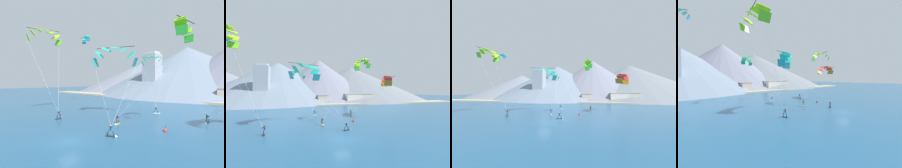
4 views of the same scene
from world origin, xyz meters
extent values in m
plane|color=#23567F|center=(0.00, 0.00, 0.00)|extent=(400.00, 400.00, 0.00)
cube|color=black|center=(9.76, 22.01, 0.04)|extent=(0.62, 1.48, 0.07)
cylinder|color=black|center=(9.81, 22.41, 0.41)|extent=(0.14, 0.24, 0.69)
cylinder|color=black|center=(9.71, 21.62, 0.41)|extent=(0.14, 0.24, 0.69)
cube|color=#33B266|center=(9.76, 22.01, 0.79)|extent=(0.31, 0.25, 0.12)
cylinder|color=black|center=(9.71, 22.02, 1.10)|extent=(0.34, 0.24, 0.58)
cylinder|color=black|center=(9.82, 22.12, 1.27)|extent=(0.50, 0.14, 0.38)
cylinder|color=black|center=(9.79, 21.90, 1.27)|extent=(0.50, 0.14, 0.38)
cylinder|color=black|center=(9.99, 21.99, 1.24)|extent=(0.10, 0.52, 0.03)
sphere|color=tan|center=(9.63, 22.03, 1.48)|extent=(0.21, 0.21, 0.21)
cone|color=white|center=(9.65, 21.15, 0.10)|extent=(0.40, 0.34, 0.36)
cube|color=white|center=(-1.60, 24.41, 0.04)|extent=(1.50, 0.94, 0.07)
cylinder|color=black|center=(-1.97, 24.27, 0.40)|extent=(0.25, 0.19, 0.68)
cylinder|color=black|center=(-1.23, 24.56, 0.40)|extent=(0.25, 0.19, 0.68)
cube|color=#33B266|center=(-1.60, 24.41, 0.78)|extent=(0.31, 0.34, 0.12)
cylinder|color=black|center=(-1.56, 24.32, 1.09)|extent=(0.34, 0.45, 0.58)
cylinder|color=black|center=(-1.70, 24.37, 1.25)|extent=(0.25, 0.48, 0.37)
cylinder|color=black|center=(-1.50, 24.45, 1.25)|extent=(0.25, 0.48, 0.37)
cylinder|color=black|center=(-1.66, 24.58, 1.23)|extent=(0.49, 0.22, 0.03)
sphere|color=#9E7051|center=(-1.51, 24.18, 1.44)|extent=(0.21, 0.21, 0.21)
cone|color=white|center=(-0.79, 24.73, 0.10)|extent=(0.41, 0.45, 0.36)
cube|color=black|center=(-12.61, 5.88, 0.04)|extent=(0.65, 1.49, 0.07)
cylinder|color=#231E28|center=(-12.55, 5.49, 0.44)|extent=(0.16, 0.27, 0.75)
cylinder|color=#231E28|center=(-12.66, 6.27, 0.44)|extent=(0.16, 0.27, 0.75)
cube|color=blue|center=(-12.61, 5.88, 0.85)|extent=(0.35, 0.28, 0.12)
cylinder|color=#231E28|center=(-12.48, 5.90, 1.19)|extent=(0.50, 0.29, 0.64)
cylinder|color=#231E28|center=(-12.57, 5.77, 1.37)|extent=(0.55, 0.16, 0.41)
cylinder|color=#231E28|center=(-12.60, 6.01, 1.37)|extent=(0.55, 0.16, 0.41)
cylinder|color=black|center=(-12.76, 5.86, 1.34)|extent=(0.11, 0.52, 0.03)
sphere|color=brown|center=(-12.30, 5.93, 1.57)|extent=(0.23, 0.23, 0.23)
cone|color=white|center=(-12.73, 6.74, 0.10)|extent=(0.40, 0.35, 0.36)
cube|color=yellow|center=(-1.45, 10.62, 0.04)|extent=(0.78, 1.50, 0.07)
cylinder|color=#14232D|center=(-1.55, 11.00, 0.42)|extent=(0.17, 0.26, 0.71)
cylinder|color=#14232D|center=(-1.35, 10.23, 0.42)|extent=(0.17, 0.26, 0.71)
cube|color=red|center=(-1.45, 10.62, 0.81)|extent=(0.35, 0.30, 0.12)
cylinder|color=#14232D|center=(-1.51, 10.60, 1.14)|extent=(0.39, 0.29, 0.60)
cylinder|color=#14232D|center=(-1.45, 10.74, 1.31)|extent=(0.52, 0.21, 0.39)
cylinder|color=#14232D|center=(-1.39, 10.51, 1.31)|extent=(0.52, 0.21, 0.39)
cylinder|color=black|center=(-1.24, 10.67, 1.28)|extent=(0.16, 0.51, 0.03)
sphere|color=brown|center=(-1.61, 10.58, 1.53)|extent=(0.22, 0.22, 0.22)
cone|color=white|center=(-1.23, 9.77, 0.10)|extent=(0.42, 0.38, 0.36)
cube|color=black|center=(2.39, 4.84, 0.04)|extent=(1.50, 0.92, 0.07)
cylinder|color=#14232D|center=(2.02, 4.70, 0.41)|extent=(0.26, 0.19, 0.69)
cylinder|color=#14232D|center=(2.76, 4.98, 0.41)|extent=(0.26, 0.19, 0.69)
cube|color=blue|center=(2.39, 4.84, 0.79)|extent=(0.31, 0.35, 0.12)
cylinder|color=#14232D|center=(2.41, 4.79, 1.11)|extent=(0.30, 0.36, 0.58)
cylinder|color=#14232D|center=(2.27, 4.84, 1.27)|extent=(0.25, 0.49, 0.38)
cylinder|color=#14232D|center=(2.48, 4.92, 1.27)|extent=(0.25, 0.49, 0.38)
cylinder|color=black|center=(2.31, 5.05, 1.25)|extent=(0.50, 0.21, 0.03)
sphere|color=tan|center=(2.44, 4.72, 1.49)|extent=(0.21, 0.21, 0.21)
cone|color=white|center=(3.20, 5.14, 0.10)|extent=(0.41, 0.44, 0.36)
cube|color=#A67418|center=(21.25, 20.98, 9.80)|extent=(2.37, 1.42, 1.59)
cube|color=red|center=(21.01, 20.02, 10.95)|extent=(2.50, 1.84, 1.36)
cube|color=red|center=(20.58, 18.78, 11.70)|extent=(2.56, 2.15, 0.96)
cube|color=red|center=(20.00, 17.40, 11.96)|extent=(2.57, 2.30, 0.44)
cube|color=red|center=(19.35, 16.06, 11.70)|extent=(2.50, 2.34, 0.96)
cube|color=red|center=(18.71, 14.91, 10.95)|extent=(2.36, 2.21, 1.36)
cube|color=#A67418|center=(18.14, 14.10, 9.80)|extent=(2.17, 1.92, 1.59)
cylinder|color=black|center=(20.86, 17.02, 11.81)|extent=(2.16, 7.53, 0.10)
cylinder|color=silver|center=(15.63, 21.65, 5.18)|extent=(11.31, 0.69, 7.90)
cylinder|color=silver|center=(13.95, 17.92, 5.18)|extent=(7.96, 8.16, 7.90)
cube|color=teal|center=(-8.81, 30.12, 12.61)|extent=(1.31, 1.36, 1.18)
cube|color=#21E779|center=(-8.36, 30.54, 13.55)|extent=(1.58, 1.58, 1.01)
cube|color=#21E779|center=(-7.63, 31.12, 14.18)|extent=(1.73, 1.74, 0.68)
cube|color=#21E779|center=(-6.73, 31.77, 14.40)|extent=(1.74, 1.79, 0.25)
cube|color=#21E779|center=(-5.82, 32.39, 14.18)|extent=(1.66, 1.77, 0.68)
cube|color=#21E779|center=(-5.02, 32.87, 13.55)|extent=(1.45, 1.67, 1.01)
cube|color=teal|center=(-4.46, 33.15, 12.61)|extent=(1.13, 1.48, 1.18)
cylinder|color=black|center=(-7.08, 32.27, 14.35)|extent=(4.13, 3.52, 0.10)
cylinder|color=silver|center=(-5.28, 27.28, 6.65)|extent=(7.28, 5.45, 10.86)
cylinder|color=silver|center=(-2.98, 28.88, 6.65)|extent=(2.67, 8.65, 10.86)
cube|color=#AAE016|center=(-18.58, 6.17, 18.73)|extent=(1.85, 1.56, 0.58)
cube|color=#AAE016|center=(-18.59, 7.56, 18.47)|extent=(1.86, 1.50, 1.09)
cube|color=#AAE016|center=(-18.73, 8.76, 17.72)|extent=(1.85, 1.38, 1.44)
cube|color=#66C61F|center=(-18.99, 9.58, 16.59)|extent=(1.83, 1.04, 1.58)
cylinder|color=silver|center=(-16.12, 4.23, 8.64)|extent=(6.77, 3.30, 14.60)
cylinder|color=silver|center=(-15.95, 7.84, 8.64)|extent=(6.43, 3.98, 14.60)
cube|color=green|center=(8.95, 15.06, 13.83)|extent=(1.46, 0.60, 1.29)
cube|color=#89EA0C|center=(8.78, 14.46, 14.78)|extent=(1.53, 0.93, 1.22)
cube|color=#89EA0C|center=(8.75, 13.51, 15.44)|extent=(1.56, 1.20, 0.94)
cube|color=#89EA0C|center=(8.88, 12.40, 15.67)|extent=(1.56, 1.41, 0.50)
cube|color=#89EA0C|center=(9.14, 11.30, 15.44)|extent=(1.53, 1.50, 0.94)
cube|color=#89EA0C|center=(9.48, 10.42, 14.78)|extent=(1.46, 1.37, 1.22)
cube|color=green|center=(9.84, 9.91, 13.83)|extent=(1.38, 1.05, 1.29)
cylinder|color=black|center=(9.48, 12.50, 15.84)|extent=(0.65, 5.17, 0.10)
cylinder|color=silver|center=(3.92, 12.94, 7.28)|extent=(10.36, 4.56, 12.02)
cylinder|color=silver|center=(4.38, 10.25, 7.28)|extent=(11.28, 0.87, 12.02)
cube|color=teal|center=(-8.31, 11.67, 11.26)|extent=(1.42, 2.35, 1.94)
cube|color=#21CBAE|center=(-7.35, 11.92, 12.70)|extent=(1.99, 2.66, 1.81)
cube|color=#21CBAE|center=(-6.07, 12.59, 13.67)|extent=(2.45, 2.78, 1.37)
cube|color=#21CBAE|center=(-4.68, 13.59, 14.01)|extent=(2.71, 2.75, 0.70)
cube|color=#21CBAE|center=(-3.41, 14.74, 13.67)|extent=(2.77, 2.54, 1.37)
cube|color=#21CBAE|center=(-2.48, 15.85, 12.70)|extent=(2.62, 2.17, 1.81)
cube|color=teal|center=(-2.04, 16.74, 11.26)|extent=(2.24, 1.71, 1.94)
cylinder|color=black|center=(-5.25, 14.30, 14.28)|extent=(7.46, 3.23, 0.10)
cylinder|color=silver|center=(-3.15, 8.39, 5.85)|extent=(10.96, 6.71, 9.22)
cylinder|color=silver|center=(0.14, 11.05, 5.85)|extent=(4.36, 12.03, 9.22)
cube|color=#2EA2CB|center=(-24.81, 23.22, 20.72)|extent=(1.09, 1.64, 1.07)
cube|color=#26EDB4|center=(-25.46, 23.43, 21.47)|extent=(1.34, 1.73, 0.91)
sphere|color=red|center=(6.69, 11.98, 0.15)|extent=(0.56, 0.56, 0.56)
cylinder|color=black|center=(6.69, 11.98, 0.65)|extent=(0.04, 0.04, 0.44)
cube|color=red|center=(6.78, 11.98, 0.83)|extent=(0.18, 0.01, 0.12)
cube|color=#BCAD8E|center=(0.00, 55.26, 0.35)|extent=(180.00, 10.00, 0.70)
cube|color=beige|center=(32.41, 59.57, 2.66)|extent=(7.74, 5.48, 5.32)
cube|color=gray|center=(32.41, 59.57, 5.47)|extent=(8.04, 5.70, 0.30)
cube|color=silver|center=(25.07, 59.55, 2.65)|extent=(8.98, 6.19, 5.30)
cube|color=#9D9992|center=(25.07, 59.55, 5.45)|extent=(9.34, 6.44, 0.30)
cube|color=beige|center=(6.86, 59.01, 2.38)|extent=(5.51, 5.06, 4.76)
cube|color=gray|center=(6.86, 59.01, 4.91)|extent=(5.73, 5.26, 0.30)
cube|color=#999EA8|center=(-24.49, 62.51, 10.24)|extent=(7.00, 7.00, 20.47)
cube|color=#A8ADB9|center=(-24.49, 62.51, 21.07)|extent=(5.60, 5.60, 1.20)
cone|color=slate|center=(-21.16, 99.66, 14.44)|extent=(110.58, 110.58, 28.88)
cone|color=gray|center=(42.85, 110.66, 14.77)|extent=(124.43, 124.43, 29.55)
cone|color=gray|center=(10.41, 100.58, 16.40)|extent=(94.41, 94.41, 32.80)
camera|label=1|loc=(18.32, -12.09, 7.32)|focal=28.00mm
camera|label=2|loc=(-7.13, -23.21, 7.92)|focal=24.00mm
camera|label=3|loc=(10.66, -31.84, 7.05)|focal=24.00mm
camera|label=4|loc=(-32.12, -15.51, 7.76)|focal=24.00mm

